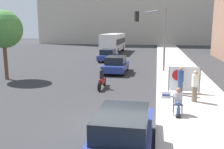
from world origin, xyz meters
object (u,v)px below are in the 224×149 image
(seated_protester, at_px, (178,100))
(street_tree_near_curb, at_px, (3,29))
(pedestrian_behind, at_px, (180,81))
(parked_car_curbside, at_px, (122,133))
(car_on_road_nearest, at_px, (116,65))
(traffic_light_pole, at_px, (154,29))
(motorcycle_on_road, at_px, (102,80))
(car_on_road_midblock, at_px, (108,55))
(jogger_on_sidewalk, at_px, (195,86))
(city_bus_on_road, at_px, (113,42))
(protest_banner, at_px, (184,79))

(seated_protester, bearing_deg, street_tree_near_curb, 150.70)
(pedestrian_behind, height_order, parked_car_curbside, pedestrian_behind)
(seated_protester, xyz_separation_m, car_on_road_nearest, (-4.51, 10.71, -0.08))
(traffic_light_pole, height_order, motorcycle_on_road, traffic_light_pole)
(pedestrian_behind, distance_m, car_on_road_midblock, 16.72)
(motorcycle_on_road, bearing_deg, car_on_road_nearest, 90.28)
(jogger_on_sidewalk, relative_size, motorcycle_on_road, 0.76)
(jogger_on_sidewalk, relative_size, pedestrian_behind, 1.02)
(parked_car_curbside, xyz_separation_m, city_bus_on_road, (-5.94, 32.44, 1.02))
(car_on_road_midblock, xyz_separation_m, street_tree_near_curb, (-5.68, -12.10, 3.10))
(protest_banner, height_order, city_bus_on_road, city_bus_on_road)
(pedestrian_behind, xyz_separation_m, parked_car_curbside, (-2.35, -7.04, -0.26))
(traffic_light_pole, height_order, city_bus_on_road, traffic_light_pole)
(seated_protester, bearing_deg, city_bus_on_road, 103.34)
(city_bus_on_road, bearing_deg, pedestrian_behind, -71.92)
(car_on_road_nearest, relative_size, motorcycle_on_road, 1.98)
(pedestrian_behind, xyz_separation_m, motorcycle_on_road, (-4.88, 1.41, -0.44))
(parked_car_curbside, xyz_separation_m, car_on_road_midblock, (-4.79, 22.15, 0.00))
(jogger_on_sidewalk, bearing_deg, seated_protester, 48.54)
(city_bus_on_road, xyz_separation_m, street_tree_near_curb, (-4.54, -22.39, 2.09))
(city_bus_on_road, relative_size, street_tree_near_curb, 1.90)
(traffic_light_pole, bearing_deg, pedestrian_behind, -77.84)
(protest_banner, bearing_deg, pedestrian_behind, -113.54)
(jogger_on_sidewalk, xyz_separation_m, street_tree_near_curb, (-13.45, 4.22, 2.83))
(parked_car_curbside, distance_m, city_bus_on_road, 32.99)
(car_on_road_nearest, xyz_separation_m, car_on_road_midblock, (-2.23, 7.81, -0.01))
(motorcycle_on_road, bearing_deg, pedestrian_behind, -16.12)
(pedestrian_behind, relative_size, motorcycle_on_road, 0.74)
(jogger_on_sidewalk, xyz_separation_m, pedestrian_behind, (-0.62, 1.21, -0.02))
(seated_protester, relative_size, protest_banner, 0.66)
(jogger_on_sidewalk, height_order, pedestrian_behind, jogger_on_sidewalk)
(pedestrian_behind, relative_size, traffic_light_pole, 0.30)
(jogger_on_sidewalk, height_order, street_tree_near_curb, street_tree_near_curb)
(pedestrian_behind, xyz_separation_m, traffic_light_pole, (-1.65, 7.67, 2.85))
(car_on_road_midblock, bearing_deg, city_bus_on_road, 96.37)
(street_tree_near_curb, bearing_deg, traffic_light_pole, 22.65)
(parked_car_curbside, relative_size, street_tree_near_curb, 0.87)
(jogger_on_sidewalk, height_order, city_bus_on_road, city_bus_on_road)
(car_on_road_nearest, distance_m, street_tree_near_curb, 9.52)
(motorcycle_on_road, bearing_deg, protest_banner, -9.36)
(jogger_on_sidewalk, distance_m, car_on_road_midblock, 18.08)
(pedestrian_behind, height_order, protest_banner, pedestrian_behind)
(seated_protester, relative_size, car_on_road_nearest, 0.28)
(seated_protester, bearing_deg, traffic_light_pole, 94.46)
(jogger_on_sidewalk, height_order, car_on_road_midblock, jogger_on_sidewalk)
(traffic_light_pole, distance_m, parked_car_curbside, 15.05)
(seated_protester, bearing_deg, jogger_on_sidewalk, 63.18)
(pedestrian_behind, height_order, city_bus_on_road, city_bus_on_road)
(protest_banner, bearing_deg, seated_protester, -99.27)
(parked_car_curbside, distance_m, street_tree_near_curb, 14.84)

